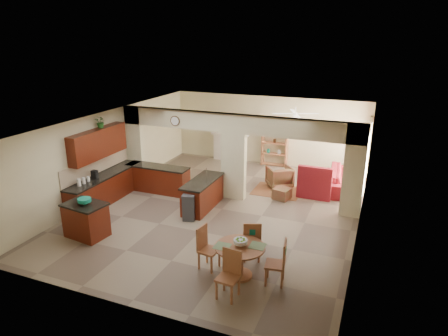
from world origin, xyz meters
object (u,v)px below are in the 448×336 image
at_px(sofa, 344,179).
at_px(dining_table, 240,256).
at_px(kitchen_island, 86,220).
at_px(armchair, 280,177).

bearing_deg(sofa, dining_table, 160.74).
bearing_deg(kitchen_island, sofa, 52.87).
relative_size(dining_table, armchair, 1.35).
xyz_separation_m(dining_table, sofa, (1.57, 6.37, -0.15)).
xyz_separation_m(dining_table, armchair, (-0.56, 5.72, -0.13)).
distance_m(sofa, armchair, 2.23).
relative_size(kitchen_island, armchair, 1.42).
bearing_deg(kitchen_island, dining_table, 4.00).
distance_m(kitchen_island, armchair, 6.69).
xyz_separation_m(kitchen_island, armchair, (3.86, 5.46, -0.10)).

